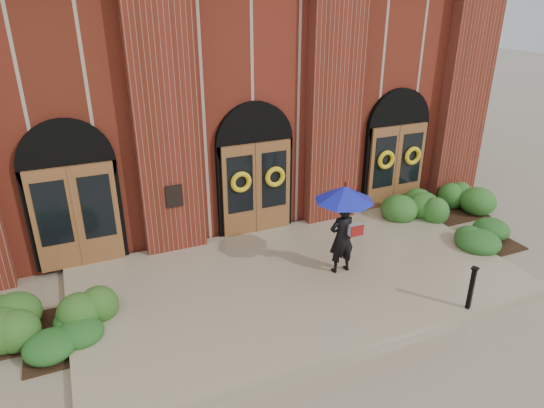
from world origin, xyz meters
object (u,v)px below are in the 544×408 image
man_with_umbrella (344,213)px  hedge_wall_left (54,312)px  hedge_wall_right (433,206)px  metal_post (472,287)px

man_with_umbrella → hedge_wall_left: bearing=-5.4°
man_with_umbrella → hedge_wall_right: man_with_umbrella is taller
hedge_wall_left → hedge_wall_right: (10.40, 1.11, 0.03)m
man_with_umbrella → metal_post: size_ratio=2.20×
metal_post → hedge_wall_right: (2.51, 4.07, -0.27)m
hedge_wall_right → metal_post: bearing=-121.6°
hedge_wall_left → man_with_umbrella: bearing=-5.6°
man_with_umbrella → hedge_wall_right: 4.70m
metal_post → hedge_wall_right: bearing=58.4°
man_with_umbrella → metal_post: bearing=125.7°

